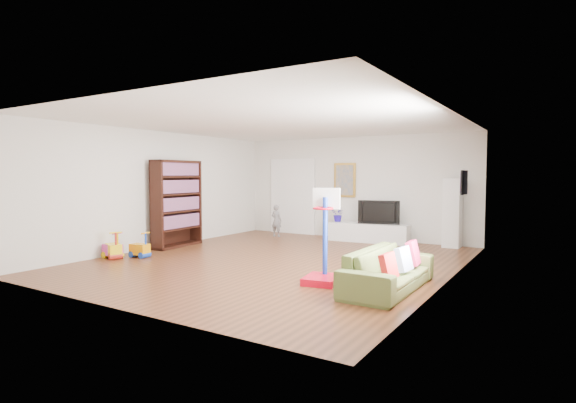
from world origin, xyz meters
The scene contains 25 objects.
floor centered at (0.00, 0.00, 0.00)m, with size 6.50×7.50×0.00m, color brown.
ceiling centered at (0.00, 0.00, 2.70)m, with size 6.50×7.50×0.00m, color white.
wall_back centered at (0.00, 3.75, 1.35)m, with size 6.50×0.00×2.70m, color silver.
wall_front centered at (0.00, -3.75, 1.35)m, with size 6.50×0.00×2.70m, color silver.
wall_left centered at (-3.25, 0.00, 1.35)m, with size 0.00×7.50×2.70m, color white.
wall_right centered at (3.25, 0.00, 1.35)m, with size 0.00×7.50×2.70m, color silver.
navy_accent centered at (3.23, 1.40, 1.85)m, with size 0.01×3.20×1.70m, color black.
olive_wainscot centered at (3.23, 1.40, 0.50)m, with size 0.01×3.20×1.00m, color brown.
doorway centered at (-1.90, 3.71, 1.05)m, with size 1.45×0.06×2.10m, color white.
painting_back centered at (-0.25, 3.71, 1.55)m, with size 0.62×0.06×0.92m, color gold.
artwork_right centered at (3.17, 1.60, 1.55)m, with size 0.04×0.56×0.46m, color #7F3F8C.
media_console centered at (0.61, 3.29, 0.23)m, with size 2.01×0.50×0.47m, color silver.
tall_cabinet centered at (2.58, 3.51, 0.81)m, with size 0.38×0.38×1.61m, color white.
bookshelf centered at (-2.97, 0.23, 1.02)m, with size 0.36×1.39×2.03m, color black.
sofa centered at (2.62, -1.01, 0.30)m, with size 2.04×0.80×0.59m, color #576732.
basketball_hoop centered at (1.60, -1.19, 0.75)m, with size 0.51×0.63×1.50m, color red.
ride_on_yellow centered at (-2.96, -1.55, 0.28)m, with size 0.41×0.26×0.55m, color yellow.
ride_on_orange centered at (-2.60, -1.19, 0.26)m, with size 0.39×0.24×0.52m, color orange.
ride_on_pink centered at (-2.99, -1.55, 0.27)m, with size 0.40×0.25×0.53m, color #D43695.
child centered at (-1.90, 2.87, 0.44)m, with size 0.32×0.21×0.88m, color slate.
tv centered at (0.85, 3.36, 0.76)m, with size 1.02×0.14×0.59m, color black.
vase_plant centered at (-0.23, 3.28, 0.66)m, with size 0.35×0.30×0.39m, color #210F9B.
pillow_left centered at (2.81, -1.57, 0.47)m, with size 0.09×0.35×0.35m, color red.
pillow_center centered at (2.83, -0.97, 0.47)m, with size 0.09×0.35×0.35m, color white.
pillow_right centered at (2.80, -0.39, 0.47)m, with size 0.10×0.38×0.38m, color #B81F4D.
Camera 1 is at (4.80, -7.35, 1.70)m, focal length 28.00 mm.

